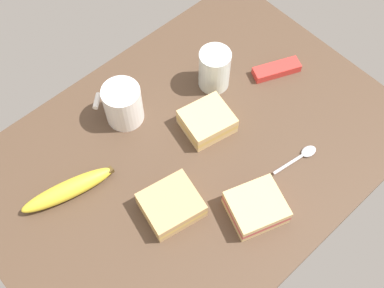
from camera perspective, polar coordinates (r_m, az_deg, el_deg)
tabletop at (r=102.68cm, az=-0.00°, el=-1.11°), size 90.00×64.00×2.00cm
coffee_mug_black at (r=103.39cm, az=-8.35°, el=4.81°), size 9.77×10.08×9.57cm
sandwich_main at (r=94.06cm, az=-2.52°, el=-7.37°), size 12.56×11.70×4.40cm
sandwich_side at (r=103.13cm, az=1.83°, el=2.76°), size 11.83×11.02×4.40cm
sandwich_extra at (r=94.48cm, az=7.55°, el=-7.76°), size 13.06×12.42×4.40cm
glass_of_milk at (r=108.36cm, az=2.71°, el=8.85°), size 7.18×7.18×10.05cm
banana at (r=98.82cm, az=-14.71°, el=-5.36°), size 19.84×8.37×3.81cm
spoon at (r=103.45cm, az=13.05°, el=-1.41°), size 11.48×3.25×0.80cm
snack_bar at (r=114.74cm, az=10.16°, el=8.84°), size 11.77×7.70×2.00cm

